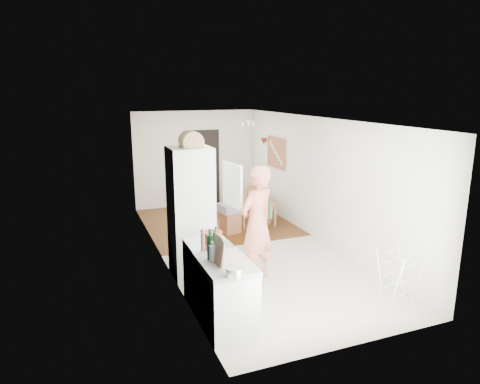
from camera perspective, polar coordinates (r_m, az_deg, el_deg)
room_shell at (r=8.06m, az=0.70°, el=0.79°), size 3.20×7.00×2.50m
floor at (r=8.43m, az=0.68°, el=-7.53°), size 3.20×7.00×0.01m
wood_floor_overlay at (r=10.07m, az=-3.28°, el=-3.97°), size 3.20×3.30×0.01m
sage_wall_panel at (r=5.59m, az=-6.71°, el=1.26°), size 0.02×3.00×1.30m
tile_splashback at (r=5.28m, az=-4.91°, el=-7.37°), size 0.02×1.90×0.50m
doorway_recess at (r=11.40m, az=-4.95°, el=3.23°), size 0.90×0.04×2.00m
base_cabinet at (r=5.65m, az=-1.90°, el=-13.85°), size 0.60×0.90×0.86m
worktop at (r=5.45m, az=-1.94°, el=-9.56°), size 0.62×0.92×0.06m
range_cooker at (r=6.29m, az=-4.23°, el=-10.81°), size 0.60×0.60×0.88m
cooker_top at (r=6.11m, az=-4.30°, el=-6.88°), size 0.60×0.60×0.04m
fridge_housing at (r=7.00m, az=-6.56°, el=-2.76°), size 0.66×0.66×2.15m
fridge_door at (r=6.78m, az=-1.03°, el=0.94°), size 0.14×0.56×0.70m
fridge_interior at (r=6.96m, az=-4.21°, el=1.24°), size 0.02×0.52×0.66m
pinboard at (r=10.35m, az=4.89°, el=5.27°), size 0.03×0.90×0.70m
pinboard_frame at (r=10.34m, az=4.81°, el=5.27°), size 0.00×0.94×0.74m
wall_sconce at (r=10.89m, az=3.20°, el=6.77°), size 0.18×0.18×0.16m
person at (r=6.78m, az=2.28°, el=-2.91°), size 0.96×0.83×2.22m
dining_table at (r=10.16m, az=1.73°, el=-2.44°), size 0.93×1.42×0.47m
dining_chair at (r=9.74m, az=2.61°, el=-1.77°), size 0.50×0.50×0.92m
stool at (r=9.24m, az=-1.30°, el=-4.08°), size 0.40×0.40×0.46m
grey_drape at (r=9.15m, az=-1.40°, el=-2.16°), size 0.48×0.48×0.18m
drying_rack at (r=6.63m, az=20.45°, el=-10.74°), size 0.50×0.48×0.80m
bread_bin at (r=6.70m, az=-6.55°, el=6.71°), size 0.39×0.37×0.19m
red_casserole at (r=6.07m, az=-3.64°, el=-6.02°), size 0.30×0.30×0.16m
steel_pan at (r=5.04m, az=-0.76°, el=-10.56°), size 0.24×0.24×0.10m
held_bottle at (r=6.65m, az=4.10°, el=-2.44°), size 0.06×0.06×0.27m
bottle_a at (r=5.45m, az=-4.03°, el=-7.38°), size 0.09×0.09×0.33m
bottle_b at (r=5.67m, az=-3.25°, el=-6.74°), size 0.07×0.07×0.29m
bottle_c at (r=5.42m, az=-3.72°, el=-8.16°), size 0.09×0.09×0.21m
pepper_mill_front at (r=5.76m, az=-3.74°, el=-6.83°), size 0.08×0.08×0.22m
pepper_mill_back at (r=5.83m, az=-4.97°, el=-6.52°), size 0.07×0.07×0.23m
chopping_boards at (r=5.28m, az=-2.85°, el=-7.84°), size 0.06×0.27×0.37m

